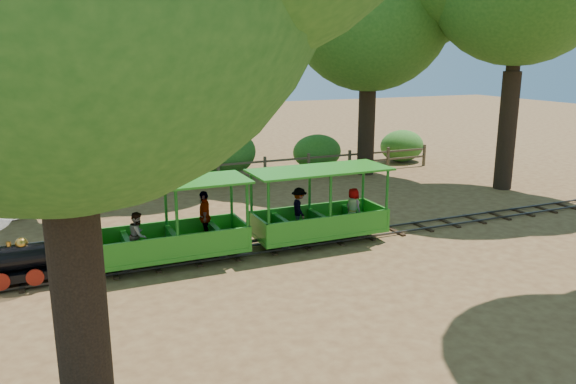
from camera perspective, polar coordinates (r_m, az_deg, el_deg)
name	(u,v)px	position (r m, az deg, el deg)	size (l,w,h in m)	color
ground	(335,240)	(15.92, 4.75, -4.90)	(90.00, 90.00, 0.00)	olive
track	(335,238)	(15.89, 4.75, -4.67)	(22.00, 1.00, 0.10)	#3F3D3A
locomotive	(25,210)	(13.76, -25.14, -1.63)	(2.67, 1.26, 3.07)	black
carriage_front	(174,232)	(14.19, -11.53, -3.99)	(3.83, 1.57, 1.99)	#29841C
carriage_rear	(319,214)	(15.50, 3.18, -2.27)	(3.83, 1.57, 1.99)	#29841C
fence	(242,169)	(22.89, -4.69, 2.39)	(18.10, 0.10, 1.00)	brown
shrub_west	(93,168)	(23.01, -19.18, 2.35)	(2.38, 1.83, 1.65)	#2D6B1E
shrub_mid_w	(220,153)	(23.86, -6.91, 4.00)	(3.08, 2.37, 2.14)	#2D6B1E
shrub_mid_e	(317,152)	(25.56, 2.97, 4.10)	(2.28, 1.76, 1.58)	#2D6B1E
shrub_east	(402,146)	(27.89, 11.50, 4.61)	(2.22, 1.71, 1.54)	#2D6B1E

